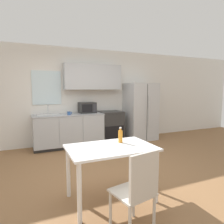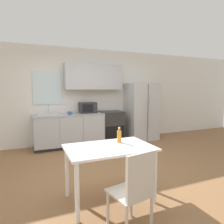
{
  "view_description": "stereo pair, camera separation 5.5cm",
  "coord_description": "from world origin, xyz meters",
  "px_view_note": "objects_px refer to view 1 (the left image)",
  "views": [
    {
      "loc": [
        -1.35,
        -3.48,
        1.56
      ],
      "look_at": [
        0.4,
        0.54,
        1.05
      ],
      "focal_mm": 32.0,
      "sensor_mm": 36.0,
      "label": 1
    },
    {
      "loc": [
        -1.3,
        -3.5,
        1.56
      ],
      "look_at": [
        0.4,
        0.54,
        1.05
      ],
      "focal_mm": 32.0,
      "sensor_mm": 36.0,
      "label": 2
    }
  ],
  "objects_px": {
    "oven_range": "(111,127)",
    "dining_chair_near": "(138,187)",
    "coffee_mug": "(69,113)",
    "dining_table": "(111,155)",
    "microwave": "(87,108)",
    "refrigerator": "(141,111)",
    "drink_bottle": "(120,136)"
  },
  "relations": [
    {
      "from": "dining_chair_near",
      "to": "refrigerator",
      "type": "bearing_deg",
      "value": 47.14
    },
    {
      "from": "oven_range",
      "to": "microwave",
      "type": "distance_m",
      "value": 0.9
    },
    {
      "from": "oven_range",
      "to": "refrigerator",
      "type": "height_order",
      "value": "refrigerator"
    },
    {
      "from": "coffee_mug",
      "to": "drink_bottle",
      "type": "relative_size",
      "value": 0.53
    },
    {
      "from": "microwave",
      "to": "refrigerator",
      "type": "bearing_deg",
      "value": -4.85
    },
    {
      "from": "oven_range",
      "to": "dining_chair_near",
      "type": "relative_size",
      "value": 0.98
    },
    {
      "from": "coffee_mug",
      "to": "dining_table",
      "type": "height_order",
      "value": "coffee_mug"
    },
    {
      "from": "microwave",
      "to": "coffee_mug",
      "type": "xyz_separation_m",
      "value": [
        -0.56,
        -0.25,
        -0.1
      ]
    },
    {
      "from": "coffee_mug",
      "to": "dining_chair_near",
      "type": "distance_m",
      "value": 3.47
    },
    {
      "from": "oven_range",
      "to": "drink_bottle",
      "type": "relative_size",
      "value": 3.94
    },
    {
      "from": "refrigerator",
      "to": "microwave",
      "type": "distance_m",
      "value": 1.68
    },
    {
      "from": "oven_range",
      "to": "dining_chair_near",
      "type": "height_order",
      "value": "dining_chair_near"
    },
    {
      "from": "oven_range",
      "to": "dining_table",
      "type": "relative_size",
      "value": 0.76
    },
    {
      "from": "coffee_mug",
      "to": "dining_chair_near",
      "type": "xyz_separation_m",
      "value": [
        0.01,
        -3.45,
        -0.4
      ]
    },
    {
      "from": "refrigerator",
      "to": "dining_chair_near",
      "type": "height_order",
      "value": "refrigerator"
    },
    {
      "from": "oven_range",
      "to": "drink_bottle",
      "type": "distance_m",
      "value": 2.93
    },
    {
      "from": "refrigerator",
      "to": "coffee_mug",
      "type": "height_order",
      "value": "refrigerator"
    },
    {
      "from": "refrigerator",
      "to": "microwave",
      "type": "relative_size",
      "value": 3.87
    },
    {
      "from": "refrigerator",
      "to": "dining_chair_near",
      "type": "distance_m",
      "value": 4.21
    },
    {
      "from": "dining_table",
      "to": "microwave",
      "type": "bearing_deg",
      "value": 79.71
    },
    {
      "from": "coffee_mug",
      "to": "oven_range",
      "type": "bearing_deg",
      "value": 8.11
    },
    {
      "from": "refrigerator",
      "to": "microwave",
      "type": "bearing_deg",
      "value": 175.15
    },
    {
      "from": "oven_range",
      "to": "drink_bottle",
      "type": "xyz_separation_m",
      "value": [
        -1.01,
        -2.73,
        0.41
      ]
    },
    {
      "from": "microwave",
      "to": "dining_chair_near",
      "type": "bearing_deg",
      "value": -98.48
    },
    {
      "from": "drink_bottle",
      "to": "microwave",
      "type": "bearing_deg",
      "value": 83.47
    },
    {
      "from": "refrigerator",
      "to": "dining_table",
      "type": "distance_m",
      "value": 3.57
    },
    {
      "from": "microwave",
      "to": "dining_table",
      "type": "bearing_deg",
      "value": -100.29
    },
    {
      "from": "oven_range",
      "to": "microwave",
      "type": "xyz_separation_m",
      "value": [
        -0.69,
        0.07,
        0.58
      ]
    },
    {
      "from": "coffee_mug",
      "to": "dining_chair_near",
      "type": "relative_size",
      "value": 0.13
    },
    {
      "from": "microwave",
      "to": "drink_bottle",
      "type": "distance_m",
      "value": 2.82
    },
    {
      "from": "dining_table",
      "to": "dining_chair_near",
      "type": "distance_m",
      "value": 0.77
    },
    {
      "from": "microwave",
      "to": "coffee_mug",
      "type": "distance_m",
      "value": 0.62
    }
  ]
}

